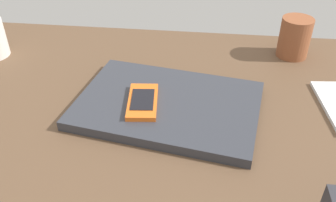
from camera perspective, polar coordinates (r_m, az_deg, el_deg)
desk_surface at (r=75.31cm, az=-5.09°, el=-3.03°), size 120.00×80.00×3.00cm
laptop_closed at (r=75.04cm, az=0.00°, el=-0.61°), size 39.61×30.48×2.03cm
cell_phone_on_laptop at (r=73.56cm, az=-3.92°, el=-0.07°), size 6.85×12.17×1.11cm
pen_cup at (r=97.83cm, az=18.89°, el=9.22°), size 7.59×7.59×9.89cm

